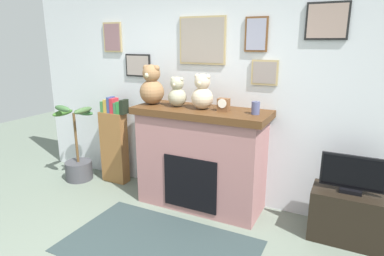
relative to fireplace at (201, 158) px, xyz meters
name	(u,v)px	position (x,y,z in m)	size (l,w,h in m)	color
back_wall	(203,95)	(-0.14, 0.35, 0.70)	(5.20, 0.15, 2.60)	silver
fireplace	(201,158)	(0.00, 0.00, 0.00)	(1.58, 0.63, 1.21)	#996766
bookshelf	(114,143)	(-1.38, 0.09, -0.03)	(0.43, 0.16, 1.23)	brown
potted_plant	(78,157)	(-1.91, -0.10, -0.27)	(0.49, 0.48, 1.12)	#3F3F44
tv_stand	(347,216)	(1.63, -0.01, -0.35)	(0.70, 0.40, 0.52)	black
television	(353,175)	(1.63, -0.01, 0.09)	(0.59, 0.14, 0.38)	black
area_rug	(159,246)	(0.00, -0.97, -0.61)	(1.88, 1.11, 0.01)	#2B393A
candle_jar	(256,108)	(0.64, -0.02, 0.67)	(0.09, 0.09, 0.14)	#4C517A
mantel_clock	(223,105)	(0.28, -0.02, 0.67)	(0.13, 0.09, 0.14)	brown
teddy_bear_brown	(152,86)	(-0.65, -0.02, 0.81)	(0.30, 0.30, 0.48)	olive
teddy_bear_tan	(177,93)	(-0.30, -0.02, 0.76)	(0.22, 0.22, 0.35)	#9F9A7F
teddy_bear_cream	(202,93)	(0.02, -0.02, 0.78)	(0.25, 0.25, 0.40)	#C4AE91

